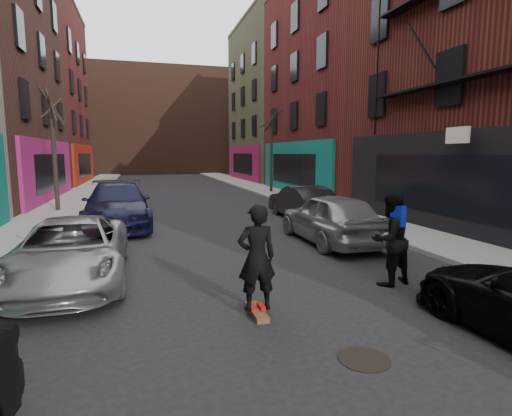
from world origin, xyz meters
TOP-DOWN VIEW (x-y plane):
  - sidewalk_left at (-6.25, 30.00)m, footprint 2.50×84.00m
  - sidewalk_right at (6.25, 30.00)m, footprint 2.50×84.00m
  - buildings_right at (13.50, 16.00)m, footprint 12.00×56.00m
  - building_far at (0.00, 56.00)m, footprint 40.00×10.00m
  - tree_left_far at (-6.20, 18.00)m, footprint 2.00×2.00m
  - tree_right_far at (6.20, 24.00)m, footprint 2.00×2.00m
  - parked_left_far at (-3.88, 6.84)m, footprint 2.35×4.93m
  - parked_left_end at (-3.30, 13.41)m, footprint 2.60×5.81m
  - parked_right_far at (3.20, 8.80)m, footprint 1.86×4.61m
  - parked_right_end at (4.11, 13.34)m, footprint 1.68×4.33m
  - skateboard at (-0.53, 4.05)m, footprint 0.23×0.80m
  - skateboarder at (-0.53, 4.05)m, footprint 0.67×0.44m
  - pedestrian at (2.59, 4.84)m, footprint 1.08×0.92m
  - manhole at (0.45, 2.21)m, footprint 0.75×0.75m

SIDE VIEW (x-z plane):
  - manhole at x=0.45m, z-range 0.00..0.01m
  - skateboard at x=-0.53m, z-range 0.00..0.10m
  - sidewalk_left at x=-6.25m, z-range 0.00..0.13m
  - sidewalk_right at x=6.25m, z-range 0.00..0.13m
  - parked_left_far at x=-3.88m, z-range 0.00..1.36m
  - parked_right_end at x=4.11m, z-range 0.00..1.41m
  - parked_right_far at x=3.20m, z-range 0.00..1.57m
  - parked_left_end at x=-3.30m, z-range 0.00..1.65m
  - pedestrian at x=2.59m, z-range 0.01..1.95m
  - skateboarder at x=-0.53m, z-range 0.10..1.92m
  - tree_left_far at x=-6.20m, z-range 0.13..6.63m
  - tree_right_far at x=6.20m, z-range 0.13..6.93m
  - building_far at x=0.00m, z-range 0.00..14.00m
  - buildings_right at x=13.50m, z-range 0.00..16.00m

